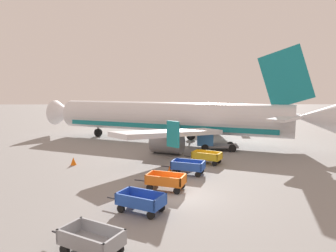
# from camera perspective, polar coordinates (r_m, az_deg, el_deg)

# --- Properties ---
(ground_plane) EXTENTS (220.00, 220.00, 0.00)m
(ground_plane) POSITION_cam_1_polar(r_m,az_deg,el_deg) (19.37, 2.56, -13.13)
(ground_plane) COLOR gray
(airplane) EXTENTS (35.86, 29.34, 11.34)m
(airplane) POSITION_cam_1_polar(r_m,az_deg,el_deg) (37.50, 1.23, 1.54)
(airplane) COLOR silver
(airplane) RESTS_ON ground
(baggage_cart_nearest) EXTENTS (3.46, 2.44, 1.07)m
(baggage_cart_nearest) POSITION_cam_1_polar(r_m,az_deg,el_deg) (13.36, -14.37, -20.28)
(baggage_cart_nearest) COLOR gray
(baggage_cart_nearest) RESTS_ON ground
(baggage_cart_second_in_row) EXTENTS (3.49, 2.40, 1.07)m
(baggage_cart_second_in_row) POSITION_cam_1_polar(r_m,az_deg,el_deg) (16.90, -5.19, -14.06)
(baggage_cart_second_in_row) COLOR #234CB2
(baggage_cart_second_in_row) RESTS_ON ground
(baggage_cart_third_in_row) EXTENTS (3.59, 2.17, 1.07)m
(baggage_cart_third_in_row) POSITION_cam_1_polar(r_m,az_deg,el_deg) (20.26, -0.44, -10.40)
(baggage_cart_third_in_row) COLOR orange
(baggage_cart_third_in_row) RESTS_ON ground
(baggage_cart_fourth_in_row) EXTENTS (3.58, 2.20, 1.07)m
(baggage_cart_fourth_in_row) POSITION_cam_1_polar(r_m,az_deg,el_deg) (23.85, 3.81, -7.71)
(baggage_cart_fourth_in_row) COLOR #234CB2
(baggage_cart_fourth_in_row) RESTS_ON ground
(baggage_cart_far_end) EXTENTS (3.45, 2.45, 1.07)m
(baggage_cart_far_end) POSITION_cam_1_polar(r_m,az_deg,el_deg) (27.33, 7.37, -5.83)
(baggage_cart_far_end) COLOR gold
(baggage_cart_far_end) RESTS_ON ground
(service_truck_beside_carts) EXTENTS (4.53, 2.33, 2.10)m
(service_truck_beside_carts) POSITION_cam_1_polar(r_m,az_deg,el_deg) (33.13, 7.88, -2.67)
(service_truck_beside_carts) COLOR slate
(service_truck_beside_carts) RESTS_ON ground
(traffic_cone_near_plane) EXTENTS (0.47, 0.47, 0.61)m
(traffic_cone_near_plane) POSITION_cam_1_polar(r_m,az_deg,el_deg) (24.12, 0.35, -8.25)
(traffic_cone_near_plane) COLOR orange
(traffic_cone_near_plane) RESTS_ON ground
(traffic_cone_mid_apron) EXTENTS (0.52, 0.52, 0.68)m
(traffic_cone_mid_apron) POSITION_cam_1_polar(r_m,az_deg,el_deg) (27.90, -17.53, -6.39)
(traffic_cone_mid_apron) COLOR orange
(traffic_cone_mid_apron) RESTS_ON ground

